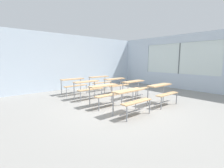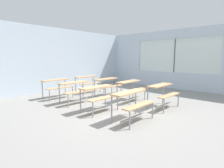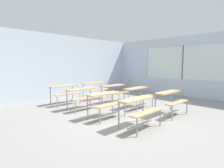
# 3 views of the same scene
# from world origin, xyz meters

# --- Properties ---
(ground) EXTENTS (10.00, 9.00, 0.05)m
(ground) POSITION_xyz_m (0.00, 0.00, -0.03)
(ground) COLOR gray
(wall_back) EXTENTS (10.00, 0.12, 3.00)m
(wall_back) POSITION_xyz_m (0.00, 4.50, 1.50)
(wall_back) COLOR silver
(wall_back) RESTS_ON ground
(wall_right) EXTENTS (0.12, 9.00, 3.00)m
(wall_right) POSITION_xyz_m (5.00, -0.13, 1.45)
(wall_right) COLOR silver
(wall_right) RESTS_ON ground
(desk_bench_r0c0) EXTENTS (1.10, 0.59, 0.74)m
(desk_bench_r0c0) POSITION_xyz_m (-0.30, -0.75, 0.56)
(desk_bench_r0c0) COLOR tan
(desk_bench_r0c0) RESTS_ON ground
(desk_bench_r0c1) EXTENTS (1.11, 0.60, 0.74)m
(desk_bench_r0c1) POSITION_xyz_m (1.30, -0.78, 0.56)
(desk_bench_r0c1) COLOR tan
(desk_bench_r0c1) RESTS_ON ground
(desk_bench_r1c0) EXTENTS (1.11, 0.61, 0.74)m
(desk_bench_r1c0) POSITION_xyz_m (-0.33, 0.45, 0.56)
(desk_bench_r1c0) COLOR tan
(desk_bench_r1c0) RESTS_ON ground
(desk_bench_r1c1) EXTENTS (1.12, 0.62, 0.74)m
(desk_bench_r1c1) POSITION_xyz_m (1.32, 0.51, 0.56)
(desk_bench_r1c1) COLOR tan
(desk_bench_r1c1) RESTS_ON ground
(desk_bench_r2c0) EXTENTS (1.11, 0.61, 0.74)m
(desk_bench_r2c0) POSITION_xyz_m (-0.24, 1.76, 0.56)
(desk_bench_r2c0) COLOR tan
(desk_bench_r2c0) RESTS_ON ground
(desk_bench_r2c1) EXTENTS (1.11, 0.61, 0.74)m
(desk_bench_r2c1) POSITION_xyz_m (1.31, 1.69, 0.56)
(desk_bench_r2c1) COLOR tan
(desk_bench_r2c1) RESTS_ON ground
(desk_bench_r3c0) EXTENTS (1.10, 0.60, 0.74)m
(desk_bench_r3c0) POSITION_xyz_m (-0.28, 2.94, 0.56)
(desk_bench_r3c0) COLOR tan
(desk_bench_r3c0) RESTS_ON ground
(desk_bench_r3c1) EXTENTS (1.13, 0.64, 0.74)m
(desk_bench_r3c1) POSITION_xyz_m (1.29, 2.96, 0.56)
(desk_bench_r3c1) COLOR tan
(desk_bench_r3c1) RESTS_ON ground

